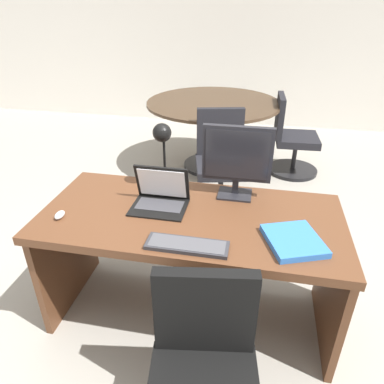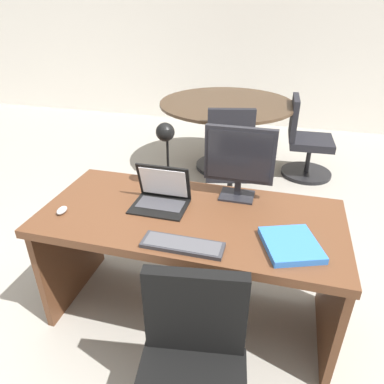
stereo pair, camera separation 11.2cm
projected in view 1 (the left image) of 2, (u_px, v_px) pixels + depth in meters
name	position (u px, v px, depth m)	size (l,w,h in m)	color
ground	(220.00, 199.00, 3.61)	(12.00, 12.00, 0.00)	gray
back_wall	(246.00, 28.00, 5.13)	(10.00, 0.10, 2.80)	silver
desk	(192.00, 239.00, 2.09)	(1.66, 0.77, 0.75)	#56331E
monitor	(237.00, 157.00, 2.03)	(0.40, 0.16, 0.43)	black
laptop	(161.00, 193.00, 2.02)	(0.31, 0.24, 0.23)	black
keyboard	(187.00, 245.00, 1.70)	(0.40, 0.12, 0.02)	#2D2D33
mouse	(60.00, 215.00, 1.92)	(0.04, 0.08, 0.03)	#B7BABF
desk_lamp	(163.00, 142.00, 2.08)	(0.12, 0.14, 0.42)	black
book	(294.00, 241.00, 1.72)	(0.33, 0.35, 0.03)	blue
meeting_table	(213.00, 118.00, 4.01)	(1.48, 1.48, 0.79)	black
meeting_chair_near	(221.00, 169.00, 3.34)	(0.56, 0.57, 0.92)	black
meeting_chair_far	(291.00, 143.00, 4.01)	(0.56, 0.56, 0.88)	black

